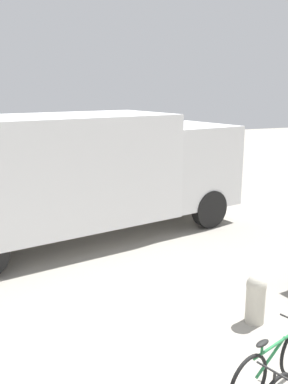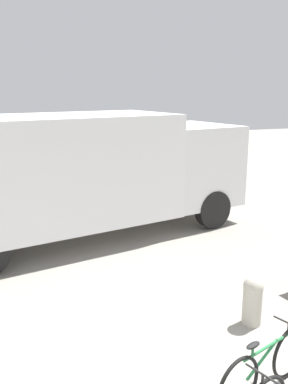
% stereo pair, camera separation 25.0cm
% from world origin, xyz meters
% --- Properties ---
extents(delivery_truck, '(8.78, 4.22, 3.05)m').
position_xyz_m(delivery_truck, '(-0.23, 6.93, 1.71)').
color(delivery_truck, white).
rests_on(delivery_truck, ground).
extents(bicycle_far, '(1.66, 0.66, 0.81)m').
position_xyz_m(bicycle_far, '(0.66, 0.54, 0.38)').
color(bicycle_far, black).
rests_on(bicycle_far, ground).
extents(bollard_near_bench, '(0.32, 0.32, 0.80)m').
position_xyz_m(bollard_near_bench, '(1.43, 1.98, 0.43)').
color(bollard_near_bench, '#B2AD9E').
rests_on(bollard_near_bench, ground).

